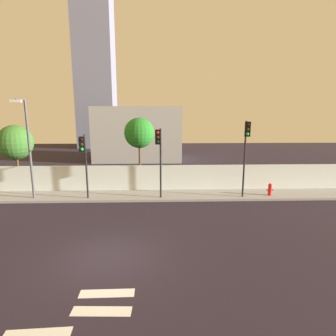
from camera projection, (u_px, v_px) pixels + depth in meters
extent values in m
plane|color=black|center=(108.00, 257.00, 11.71)|extent=(80.00, 80.00, 0.00)
cube|color=gray|center=(129.00, 196.00, 19.73)|extent=(36.00, 2.40, 0.15)
cube|color=silver|center=(130.00, 178.00, 20.79)|extent=(36.00, 0.18, 1.80)
cube|color=silver|center=(37.00, 334.00, 7.66)|extent=(1.82, 0.53, 0.01)
cube|color=silver|center=(101.00, 311.00, 8.54)|extent=(1.82, 0.51, 0.01)
cube|color=silver|center=(107.00, 293.00, 9.37)|extent=(1.81, 0.46, 0.01)
cylinder|color=black|center=(244.00, 160.00, 18.80)|extent=(0.12, 0.12, 5.06)
cylinder|color=black|center=(247.00, 123.00, 17.76)|extent=(0.33, 1.14, 0.08)
cube|color=black|center=(248.00, 129.00, 17.28)|extent=(0.38, 0.27, 0.90)
sphere|color=black|center=(248.00, 125.00, 17.11)|extent=(0.18, 0.18, 0.18)
sphere|color=#33260A|center=(248.00, 129.00, 17.17)|extent=(0.18, 0.18, 0.18)
sphere|color=#19F24C|center=(248.00, 134.00, 17.22)|extent=(0.18, 0.18, 0.18)
cylinder|color=black|center=(86.00, 167.00, 18.57)|extent=(0.12, 0.12, 4.22)
cylinder|color=black|center=(83.00, 137.00, 17.49)|extent=(0.26, 1.40, 0.08)
cube|color=black|center=(82.00, 144.00, 16.88)|extent=(0.36, 0.24, 0.90)
sphere|color=black|center=(81.00, 140.00, 16.71)|extent=(0.18, 0.18, 0.18)
sphere|color=#33260A|center=(82.00, 145.00, 16.76)|extent=(0.18, 0.18, 0.18)
sphere|color=#19F24C|center=(82.00, 149.00, 16.82)|extent=(0.18, 0.18, 0.18)
cylinder|color=black|center=(161.00, 164.00, 18.68)|extent=(0.12, 0.12, 4.59)
cylinder|color=black|center=(159.00, 131.00, 17.76)|extent=(0.23, 0.99, 0.08)
cube|color=black|center=(158.00, 137.00, 17.35)|extent=(0.37, 0.25, 0.90)
sphere|color=red|center=(158.00, 133.00, 17.18)|extent=(0.18, 0.18, 0.18)
sphere|color=#33260A|center=(158.00, 137.00, 17.23)|extent=(0.18, 0.18, 0.18)
sphere|color=black|center=(158.00, 142.00, 17.29)|extent=(0.18, 0.18, 0.18)
cylinder|color=#4C4C51|center=(30.00, 150.00, 18.44)|extent=(0.16, 0.16, 6.39)
cylinder|color=#4C4C51|center=(20.00, 100.00, 16.98)|extent=(0.36, 1.71, 0.10)
cube|color=beige|center=(16.00, 101.00, 16.17)|extent=(0.63, 0.33, 0.16)
cylinder|color=red|center=(270.00, 190.00, 19.55)|extent=(0.24, 0.24, 0.67)
sphere|color=red|center=(270.00, 185.00, 19.47)|extent=(0.26, 0.26, 0.26)
cylinder|color=red|center=(267.00, 190.00, 19.54)|extent=(0.10, 0.09, 0.09)
cylinder|color=red|center=(272.00, 190.00, 19.55)|extent=(0.10, 0.09, 0.09)
cylinder|color=brown|center=(18.00, 169.00, 22.01)|extent=(0.16, 0.16, 2.77)
sphere|color=#366E27|center=(15.00, 142.00, 21.59)|extent=(2.62, 2.62, 2.62)
cylinder|color=brown|center=(140.00, 164.00, 22.22)|extent=(0.17, 0.17, 3.54)
sphere|color=#237A23|center=(139.00, 133.00, 21.74)|extent=(2.31, 2.31, 2.31)
cube|color=#ABABAB|center=(138.00, 133.00, 34.07)|extent=(10.03, 6.00, 6.27)
cube|color=gray|center=(94.00, 40.00, 42.98)|extent=(5.64, 5.00, 32.24)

